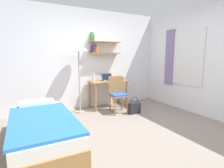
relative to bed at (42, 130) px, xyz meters
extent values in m
plane|color=gray|center=(1.49, -0.33, -0.24)|extent=(5.28, 5.28, 0.00)
cube|color=white|center=(1.49, 1.70, 1.06)|extent=(4.40, 0.05, 2.60)
cube|color=#9E703D|center=(1.84, 1.56, 1.23)|extent=(0.87, 0.22, 0.02)
cube|color=#333338|center=(1.48, 1.58, 1.33)|extent=(0.03, 0.16, 0.18)
cube|color=purple|center=(1.51, 1.59, 1.35)|extent=(0.02, 0.14, 0.21)
cube|color=#D13D38|center=(1.55, 1.58, 1.32)|extent=(0.03, 0.16, 0.17)
cube|color=gold|center=(1.60, 1.59, 1.34)|extent=(0.03, 0.14, 0.20)
cube|color=#9E703D|center=(1.84, 1.56, 1.53)|extent=(0.87, 0.22, 0.02)
cube|color=#4CA856|center=(1.48, 1.59, 1.65)|extent=(0.04, 0.14, 0.23)
cube|color=silver|center=(1.52, 1.58, 1.62)|extent=(0.03, 0.17, 0.17)
cube|color=white|center=(3.51, -0.33, 1.06)|extent=(0.05, 4.40, 2.60)
cube|color=silver|center=(3.47, 0.23, 1.11)|extent=(0.02, 0.91, 1.38)
cube|color=white|center=(3.48, 0.23, 1.11)|extent=(0.01, 0.85, 1.32)
cube|color=gray|center=(3.45, 0.79, 1.11)|extent=(0.03, 0.28, 1.48)
cube|color=#9E703D|center=(0.00, -0.01, -0.10)|extent=(0.88, 1.95, 0.28)
cube|color=silver|center=(0.00, -0.01, 0.12)|extent=(0.84, 1.89, 0.16)
cube|color=#2D70B7|center=(0.00, -0.12, 0.22)|extent=(0.89, 1.60, 0.04)
cube|color=white|center=(0.00, 0.75, 0.25)|extent=(0.61, 0.28, 0.10)
cube|color=#9E703D|center=(1.84, 1.37, 0.49)|extent=(1.01, 0.52, 0.03)
cylinder|color=#9E703D|center=(1.38, 1.16, 0.12)|extent=(0.06, 0.06, 0.71)
cylinder|color=#9E703D|center=(2.30, 1.16, 0.12)|extent=(0.06, 0.06, 0.71)
cylinder|color=#9E703D|center=(1.38, 1.58, 0.12)|extent=(0.06, 0.06, 0.71)
cylinder|color=#9E703D|center=(2.30, 1.58, 0.12)|extent=(0.06, 0.06, 0.71)
cube|color=#9E703D|center=(1.85, 0.83, 0.19)|extent=(0.44, 0.43, 0.03)
cube|color=blue|center=(1.85, 0.83, 0.22)|extent=(0.40, 0.39, 0.04)
cube|color=#9E703D|center=(1.87, 1.01, 0.45)|extent=(0.38, 0.07, 0.42)
cylinder|color=#9E703D|center=(1.67, 0.68, -0.03)|extent=(0.04, 0.04, 0.42)
cylinder|color=#9E703D|center=(2.00, 0.65, -0.03)|extent=(0.04, 0.04, 0.42)
cylinder|color=#9E703D|center=(1.70, 1.01, -0.03)|extent=(0.04, 0.04, 0.42)
cylinder|color=#9E703D|center=(2.03, 0.98, -0.03)|extent=(0.04, 0.04, 0.42)
cylinder|color=#B2A893|center=(1.03, 1.33, -0.23)|extent=(0.24, 0.24, 0.02)
cylinder|color=#B2A893|center=(1.03, 1.33, 0.53)|extent=(0.03, 0.03, 1.49)
cone|color=silver|center=(1.03, 1.33, 1.38)|extent=(0.43, 0.43, 0.22)
cube|color=#2D2D33|center=(1.82, 1.37, 0.51)|extent=(0.31, 0.21, 0.01)
cube|color=#2D2D33|center=(1.82, 1.42, 0.60)|extent=(0.30, 0.10, 0.18)
cube|color=black|center=(1.82, 1.42, 0.60)|extent=(0.27, 0.08, 0.15)
cylinder|color=silver|center=(1.43, 1.43, 0.60)|extent=(0.07, 0.07, 0.20)
cube|color=#333338|center=(2.17, 1.34, 0.52)|extent=(0.17, 0.22, 0.03)
cube|color=#3384C6|center=(2.18, 1.34, 0.55)|extent=(0.19, 0.23, 0.03)
cube|color=gold|center=(2.17, 1.34, 0.57)|extent=(0.20, 0.26, 0.03)
cube|color=#232328|center=(2.16, 0.59, -0.11)|extent=(0.30, 0.12, 0.26)
torus|color=#232328|center=(2.16, 0.59, 0.07)|extent=(0.21, 0.02, 0.21)
camera|label=1|loc=(-0.24, -2.80, 1.15)|focal=28.09mm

